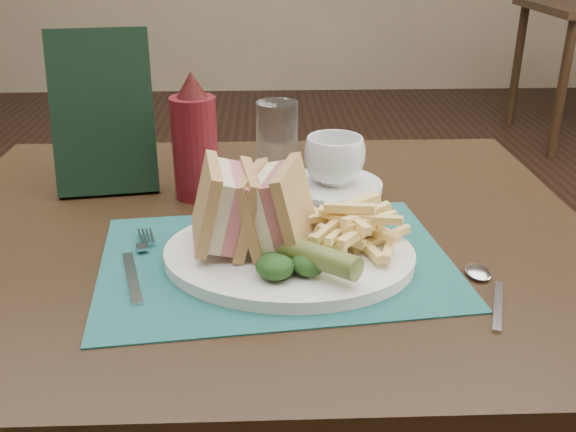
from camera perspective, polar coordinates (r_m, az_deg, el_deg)
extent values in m
plane|color=black|center=(1.70, -2.13, -16.80)|extent=(7.00, 7.00, 0.00)
plane|color=tan|center=(4.91, -2.29, 11.09)|extent=(6.00, 0.00, 6.00)
cube|color=#1A5552|center=(0.77, -1.07, -3.98)|extent=(0.45, 0.34, 0.00)
cylinder|color=#4F5F24|center=(0.71, 2.09, -3.45)|extent=(0.11, 0.10, 0.03)
cylinder|color=white|center=(0.99, 4.07, 2.71)|extent=(0.19, 0.19, 0.01)
imported|color=white|center=(0.98, 4.14, 4.98)|extent=(0.13, 0.13, 0.07)
cylinder|color=white|center=(0.99, -0.97, 6.42)|extent=(0.08, 0.08, 0.13)
cube|color=black|center=(1.00, -16.14, 8.82)|extent=(0.16, 0.11, 0.24)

